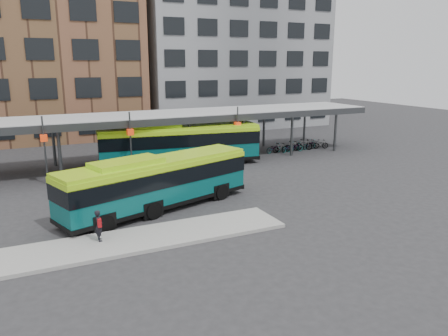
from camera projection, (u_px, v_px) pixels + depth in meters
ground at (222, 206)px, 26.03m from camera, size 120.00×120.00×0.00m
boarding_island at (146, 238)px, 21.07m from camera, size 14.00×3.00×0.18m
canopy at (156, 117)px, 36.36m from camera, size 40.00×6.53×4.80m
building_brick at (13, 37)px, 47.30m from camera, size 26.00×14.00×22.00m
building_grey at (228, 50)px, 58.42m from camera, size 24.00×14.00×20.00m
bus_front at (157, 181)px, 25.13m from camera, size 11.97×5.99×3.24m
bus_rear at (179, 143)px, 35.90m from camera, size 13.33×4.46×3.61m
pedestrian at (99, 225)px, 20.41m from camera, size 0.37×0.60×1.51m
bike_rack at (295, 146)px, 42.06m from camera, size 7.09×1.40×1.07m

